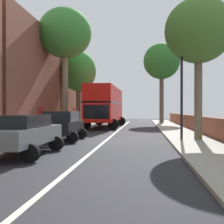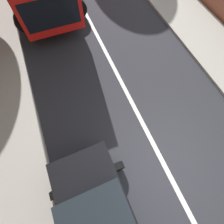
{
  "view_description": "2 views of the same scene",
  "coord_description": "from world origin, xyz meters",
  "px_view_note": "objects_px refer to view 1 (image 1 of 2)",
  "views": [
    {
      "loc": [
        2.15,
        -16.49,
        1.78
      ],
      "look_at": [
        -0.22,
        4.67,
        1.63
      ],
      "focal_mm": 44.39,
      "sensor_mm": 36.0,
      "label": 1
    },
    {
      "loc": [
        -1.92,
        -0.1,
        5.86
      ],
      "look_at": [
        -1.12,
        1.86,
        1.25
      ],
      "focal_mm": 26.47,
      "sensor_mm": 36.0,
      "label": 2
    }
  ],
  "objects_px": {
    "double_decker_bus": "(105,105)",
    "street_tree_left_4": "(78,72)",
    "lamppost_right": "(182,74)",
    "street_tree_right_1": "(162,62)",
    "parked_car_grey_left_1": "(23,132)",
    "street_tree_right_5": "(198,32)",
    "street_tree_left_0": "(65,34)",
    "parked_car_black_left_0": "(62,124)"
  },
  "relations": [
    {
      "from": "street_tree_left_4",
      "to": "lamppost_right",
      "type": "bearing_deg",
      "value": -56.49
    },
    {
      "from": "street_tree_left_0",
      "to": "lamppost_right",
      "type": "distance_m",
      "value": 13.39
    },
    {
      "from": "street_tree_right_1",
      "to": "lamppost_right",
      "type": "xyz_separation_m",
      "value": [
        -0.28,
        -21.03,
        -4.33
      ]
    },
    {
      "from": "double_decker_bus",
      "to": "parked_car_grey_left_1",
      "type": "height_order",
      "value": "double_decker_bus"
    },
    {
      "from": "parked_car_grey_left_1",
      "to": "street_tree_left_0",
      "type": "height_order",
      "value": "street_tree_left_0"
    },
    {
      "from": "street_tree_left_0",
      "to": "street_tree_right_5",
      "type": "distance_m",
      "value": 13.22
    },
    {
      "from": "street_tree_right_5",
      "to": "lamppost_right",
      "type": "distance_m",
      "value": 2.64
    },
    {
      "from": "double_decker_bus",
      "to": "parked_car_grey_left_1",
      "type": "relative_size",
      "value": 2.41
    },
    {
      "from": "street_tree_left_0",
      "to": "street_tree_left_4",
      "type": "height_order",
      "value": "street_tree_left_0"
    },
    {
      "from": "double_decker_bus",
      "to": "street_tree_left_4",
      "type": "relative_size",
      "value": 1.31
    },
    {
      "from": "lamppost_right",
      "to": "street_tree_left_4",
      "type": "bearing_deg",
      "value": 123.51
    },
    {
      "from": "lamppost_right",
      "to": "street_tree_left_0",
      "type": "bearing_deg",
      "value": 137.03
    },
    {
      "from": "street_tree_right_5",
      "to": "lamppost_right",
      "type": "relative_size",
      "value": 1.27
    },
    {
      "from": "street_tree_left_4",
      "to": "street_tree_right_5",
      "type": "distance_m",
      "value": 16.91
    },
    {
      "from": "parked_car_grey_left_1",
      "to": "lamppost_right",
      "type": "xyz_separation_m",
      "value": [
        6.8,
        5.48,
        2.89
      ]
    },
    {
      "from": "street_tree_left_0",
      "to": "street_tree_right_5",
      "type": "bearing_deg",
      "value": -38.96
    },
    {
      "from": "parked_car_black_left_0",
      "to": "street_tree_left_4",
      "type": "bearing_deg",
      "value": 99.6
    },
    {
      "from": "double_decker_bus",
      "to": "parked_car_black_left_0",
      "type": "xyz_separation_m",
      "value": [
        -0.8,
        -12.68,
        -1.39
      ]
    },
    {
      "from": "street_tree_right_1",
      "to": "street_tree_right_5",
      "type": "distance_m",
      "value": 20.78
    },
    {
      "from": "parked_car_black_left_0",
      "to": "parked_car_grey_left_1",
      "type": "distance_m",
      "value": 5.28
    },
    {
      "from": "parked_car_grey_left_1",
      "to": "street_tree_right_5",
      "type": "height_order",
      "value": "street_tree_right_5"
    },
    {
      "from": "double_decker_bus",
      "to": "street_tree_right_1",
      "type": "height_order",
      "value": "street_tree_right_1"
    },
    {
      "from": "parked_car_black_left_0",
      "to": "street_tree_left_0",
      "type": "bearing_deg",
      "value": 105.05
    },
    {
      "from": "parked_car_grey_left_1",
      "to": "lamppost_right",
      "type": "relative_size",
      "value": 0.7
    },
    {
      "from": "parked_car_black_left_0",
      "to": "street_tree_left_4",
      "type": "height_order",
      "value": "street_tree_left_4"
    },
    {
      "from": "street_tree_left_4",
      "to": "street_tree_right_1",
      "type": "bearing_deg",
      "value": 37.13
    },
    {
      "from": "double_decker_bus",
      "to": "street_tree_left_0",
      "type": "relative_size",
      "value": 0.99
    },
    {
      "from": "street_tree_right_5",
      "to": "lamppost_right",
      "type": "xyz_separation_m",
      "value": [
        -0.97,
        -0.34,
        -2.43
      ]
    },
    {
      "from": "double_decker_bus",
      "to": "lamppost_right",
      "type": "xyz_separation_m",
      "value": [
        6.0,
        -12.48,
        1.45
      ]
    },
    {
      "from": "parked_car_black_left_0",
      "to": "street_tree_left_0",
      "type": "distance_m",
      "value": 11.84
    },
    {
      "from": "parked_car_grey_left_1",
      "to": "street_tree_right_5",
      "type": "relative_size",
      "value": 0.55
    },
    {
      "from": "parked_car_black_left_0",
      "to": "street_tree_left_4",
      "type": "distance_m",
      "value": 15.12
    },
    {
      "from": "parked_car_black_left_0",
      "to": "street_tree_left_0",
      "type": "relative_size",
      "value": 0.37
    },
    {
      "from": "lamppost_right",
      "to": "parked_car_black_left_0",
      "type": "bearing_deg",
      "value": -178.32
    },
    {
      "from": "double_decker_bus",
      "to": "lamppost_right",
      "type": "height_order",
      "value": "lamppost_right"
    },
    {
      "from": "street_tree_right_5",
      "to": "street_tree_right_1",
      "type": "bearing_deg",
      "value": 91.9
    },
    {
      "from": "parked_car_black_left_0",
      "to": "lamppost_right",
      "type": "xyz_separation_m",
      "value": [
        6.8,
        0.2,
        2.84
      ]
    },
    {
      "from": "street_tree_left_0",
      "to": "street_tree_right_1",
      "type": "height_order",
      "value": "street_tree_left_0"
    },
    {
      "from": "parked_car_black_left_0",
      "to": "lamppost_right",
      "type": "relative_size",
      "value": 0.63
    },
    {
      "from": "parked_car_grey_left_1",
      "to": "street_tree_right_5",
      "type": "bearing_deg",
      "value": 36.82
    },
    {
      "from": "street_tree_right_1",
      "to": "street_tree_right_5",
      "type": "bearing_deg",
      "value": -88.1
    },
    {
      "from": "street_tree_left_4",
      "to": "parked_car_grey_left_1",
      "type": "bearing_deg",
      "value": -82.99
    }
  ]
}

